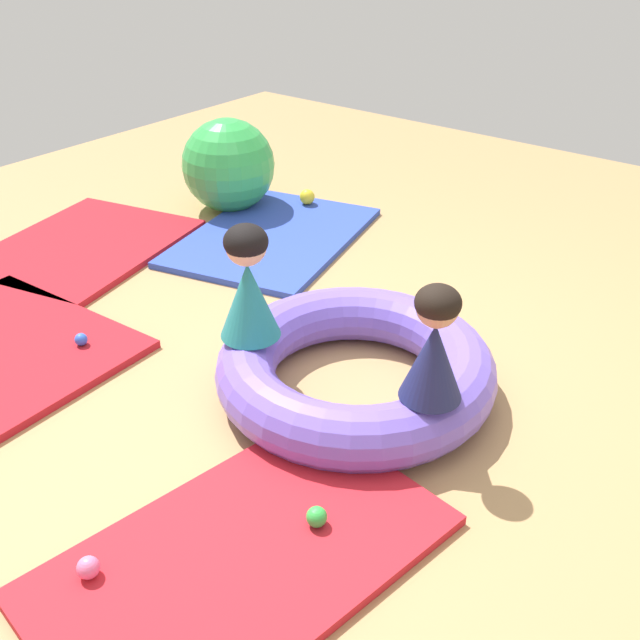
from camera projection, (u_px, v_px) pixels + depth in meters
ground_plane at (336, 388)px, 3.41m from camera, size 8.00×8.00×0.00m
gym_mat_far_right at (273, 237)px, 4.82m from camera, size 1.56×1.27×0.04m
gym_mat_center_rear at (84, 246)px, 4.69m from camera, size 1.47×1.26×0.04m
gym_mat_near_right at (243, 557)px, 2.53m from camera, size 1.49×1.04×0.04m
inflatable_cushion at (355, 368)px, 3.31m from camera, size 1.24×1.24×0.27m
child_in_teal at (248, 283)px, 3.18m from camera, size 0.31×0.31×0.52m
child_in_navy at (434, 345)px, 2.79m from camera, size 0.31×0.31×0.48m
play_ball_red at (238, 245)px, 4.54m from camera, size 0.10×0.10×0.10m
play_ball_blue at (81, 339)px, 3.63m from camera, size 0.06×0.06×0.06m
play_ball_pink at (88, 568)px, 2.42m from camera, size 0.08×0.08×0.08m
play_ball_yellow at (307, 197)px, 5.22m from camera, size 0.11×0.11×0.11m
play_ball_green at (317, 517)px, 2.61m from camera, size 0.08×0.08×0.08m
exercise_ball_large at (228, 165)px, 5.12m from camera, size 0.64×0.64×0.64m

